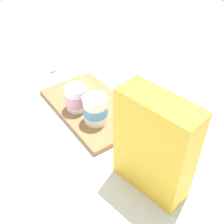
{
  "coord_description": "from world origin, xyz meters",
  "views": [
    {
      "loc": [
        -0.62,
        0.36,
        0.59
      ],
      "look_at": [
        -0.11,
        0.0,
        0.07
      ],
      "focal_mm": 45.45,
      "sensor_mm": 36.0,
      "label": 1
    }
  ],
  "objects_px": {
    "cereal_box": "(154,147)",
    "yogurt_cup_front": "(95,109)",
    "cutting_board": "(92,107)",
    "spoon": "(48,73)",
    "yogurt_cup_back": "(77,98)",
    "banana_bunch": "(85,90)"
  },
  "relations": [
    {
      "from": "cereal_box",
      "to": "yogurt_cup_front",
      "type": "bearing_deg",
      "value": 168.17
    },
    {
      "from": "cutting_board",
      "to": "banana_bunch",
      "type": "xyz_separation_m",
      "value": [
        0.06,
        -0.01,
        0.03
      ]
    },
    {
      "from": "cutting_board",
      "to": "spoon",
      "type": "bearing_deg",
      "value": 4.87
    },
    {
      "from": "yogurt_cup_back",
      "to": "yogurt_cup_front",
      "type": "bearing_deg",
      "value": -169.26
    },
    {
      "from": "cutting_board",
      "to": "spoon",
      "type": "xyz_separation_m",
      "value": [
        0.28,
        0.02,
        -0.0
      ]
    },
    {
      "from": "cutting_board",
      "to": "spoon",
      "type": "distance_m",
      "value": 0.28
    },
    {
      "from": "cereal_box",
      "to": "spoon",
      "type": "distance_m",
      "value": 0.62
    },
    {
      "from": "cereal_box",
      "to": "spoon",
      "type": "relative_size",
      "value": 1.96
    },
    {
      "from": "cereal_box",
      "to": "yogurt_cup_back",
      "type": "bearing_deg",
      "value": 171.28
    },
    {
      "from": "yogurt_cup_back",
      "to": "spoon",
      "type": "height_order",
      "value": "yogurt_cup_back"
    },
    {
      "from": "yogurt_cup_back",
      "to": "cutting_board",
      "type": "bearing_deg",
      "value": -109.48
    },
    {
      "from": "yogurt_cup_front",
      "to": "banana_bunch",
      "type": "xyz_separation_m",
      "value": [
        0.13,
        -0.04,
        -0.02
      ]
    },
    {
      "from": "cutting_board",
      "to": "yogurt_cup_front",
      "type": "distance_m",
      "value": 0.09
    },
    {
      "from": "cereal_box",
      "to": "spoon",
      "type": "xyz_separation_m",
      "value": [
        0.61,
        -0.01,
        -0.12
      ]
    },
    {
      "from": "cereal_box",
      "to": "banana_bunch",
      "type": "distance_m",
      "value": 0.4
    },
    {
      "from": "cutting_board",
      "to": "spoon",
      "type": "relative_size",
      "value": 2.68
    },
    {
      "from": "banana_bunch",
      "to": "spoon",
      "type": "relative_size",
      "value": 1.37
    },
    {
      "from": "yogurt_cup_front",
      "to": "cutting_board",
      "type": "bearing_deg",
      "value": -21.99
    },
    {
      "from": "yogurt_cup_back",
      "to": "spoon",
      "type": "bearing_deg",
      "value": -4.31
    },
    {
      "from": "cutting_board",
      "to": "cereal_box",
      "type": "relative_size",
      "value": 1.37
    },
    {
      "from": "yogurt_cup_back",
      "to": "banana_bunch",
      "type": "xyz_separation_m",
      "value": [
        0.05,
        -0.06,
        -0.02
      ]
    },
    {
      "from": "yogurt_cup_front",
      "to": "yogurt_cup_back",
      "type": "bearing_deg",
      "value": 10.74
    }
  ]
}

